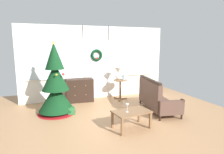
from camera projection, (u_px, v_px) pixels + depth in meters
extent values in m
plane|color=#AD7F56|center=(117.00, 117.00, 5.09)|extent=(6.76, 6.76, 0.00)
cube|color=white|center=(51.00, 64.00, 6.31)|extent=(2.15, 0.08, 2.55)
cube|color=white|center=(134.00, 61.00, 7.33)|extent=(2.15, 0.08, 2.55)
cube|color=white|center=(96.00, 33.00, 6.65)|extent=(0.94, 0.08, 0.50)
cube|color=silver|center=(96.00, 70.00, 6.82)|extent=(0.90, 0.05, 2.05)
cube|color=white|center=(97.00, 86.00, 6.90)|extent=(0.78, 0.02, 0.80)
cube|color=silver|center=(96.00, 59.00, 6.74)|extent=(0.78, 0.01, 1.10)
cube|color=silver|center=(51.00, 62.00, 6.24)|extent=(1.50, 0.01, 1.10)
cube|color=silver|center=(135.00, 60.00, 7.26)|extent=(1.50, 0.01, 1.10)
cube|color=silver|center=(52.00, 79.00, 6.32)|extent=(1.59, 0.06, 0.03)
cube|color=silver|center=(135.00, 74.00, 7.35)|extent=(1.59, 0.06, 0.03)
torus|color=black|center=(97.00, 55.00, 6.68)|extent=(0.41, 0.09, 0.41)
cube|color=red|center=(97.00, 59.00, 6.69)|extent=(0.10, 0.02, 0.10)
cylinder|color=#4C331E|center=(57.00, 110.00, 5.39)|extent=(0.10, 0.10, 0.18)
cone|color=red|center=(57.00, 111.00, 5.40)|extent=(1.04, 1.04, 0.10)
cone|color=#0F3819|center=(56.00, 97.00, 5.33)|extent=(0.97, 0.97, 0.73)
cone|color=#0F3819|center=(55.00, 77.00, 5.24)|extent=(0.74, 0.74, 0.73)
cone|color=#0F3819|center=(54.00, 56.00, 5.14)|extent=(0.51, 0.51, 0.73)
cone|color=#E0BC4C|center=(53.00, 42.00, 5.08)|extent=(0.12, 0.12, 0.12)
sphere|color=red|center=(58.00, 95.00, 5.70)|extent=(0.08, 0.08, 0.08)
sphere|color=gold|center=(63.00, 86.00, 5.55)|extent=(0.06, 0.06, 0.06)
sphere|color=silver|center=(56.00, 94.00, 5.73)|extent=(0.06, 0.06, 0.06)
sphere|color=#264CB2|center=(52.00, 84.00, 5.54)|extent=(0.05, 0.05, 0.05)
sphere|color=red|center=(63.00, 74.00, 5.10)|extent=(0.07, 0.07, 0.07)
sphere|color=gold|center=(56.00, 75.00, 4.98)|extent=(0.05, 0.05, 0.05)
cube|color=black|center=(80.00, 90.00, 6.46)|extent=(0.93, 0.48, 0.78)
sphere|color=tan|center=(75.00, 86.00, 6.17)|extent=(0.03, 0.03, 0.03)
sphere|color=tan|center=(86.00, 86.00, 6.27)|extent=(0.03, 0.03, 0.03)
sphere|color=tan|center=(75.00, 95.00, 6.22)|extent=(0.03, 0.03, 0.03)
sphere|color=tan|center=(86.00, 95.00, 6.32)|extent=(0.03, 0.03, 0.03)
cylinder|color=black|center=(182.00, 116.00, 4.96)|extent=(0.05, 0.05, 0.14)
cylinder|color=black|center=(157.00, 100.00, 6.41)|extent=(0.05, 0.05, 0.14)
cylinder|color=black|center=(160.00, 118.00, 4.85)|extent=(0.05, 0.05, 0.14)
cylinder|color=black|center=(140.00, 101.00, 6.29)|extent=(0.05, 0.05, 0.14)
cube|color=brown|center=(159.00, 103.00, 5.60)|extent=(0.93, 1.53, 0.14)
cube|color=brown|center=(149.00, 91.00, 5.49)|extent=(0.34, 1.43, 0.62)
cube|color=black|center=(150.00, 80.00, 5.43)|extent=(0.30, 1.40, 0.06)
cube|color=brown|center=(172.00, 108.00, 4.85)|extent=(0.67, 0.19, 0.38)
cylinder|color=black|center=(183.00, 101.00, 4.87)|extent=(0.10, 0.10, 0.09)
cube|color=brown|center=(149.00, 93.00, 6.32)|extent=(0.67, 0.19, 0.38)
cylinder|color=black|center=(157.00, 88.00, 6.35)|extent=(0.10, 0.10, 0.09)
cylinder|color=brown|center=(120.00, 80.00, 6.64)|extent=(0.48, 0.48, 0.02)
cylinder|color=brown|center=(120.00, 90.00, 6.69)|extent=(0.07, 0.07, 0.68)
cube|color=brown|center=(124.00, 98.00, 6.80)|extent=(0.20, 0.05, 0.04)
cube|color=brown|center=(117.00, 98.00, 6.85)|extent=(0.14, 0.20, 0.04)
cube|color=brown|center=(120.00, 100.00, 6.59)|extent=(0.14, 0.20, 0.04)
sphere|color=silver|center=(118.00, 77.00, 6.64)|extent=(0.16, 0.16, 0.16)
cylinder|color=silver|center=(118.00, 74.00, 6.61)|extent=(0.02, 0.02, 0.06)
cone|color=silver|center=(118.00, 70.00, 6.59)|extent=(0.28, 0.28, 0.20)
cylinder|color=#99ADBC|center=(124.00, 78.00, 6.60)|extent=(0.09, 0.09, 0.16)
sphere|color=#99ADBC|center=(124.00, 75.00, 6.58)|extent=(0.10, 0.10, 0.10)
cylinder|color=#4C7042|center=(123.00, 73.00, 6.56)|extent=(0.07, 0.01, 0.17)
cylinder|color=#4C7042|center=(124.00, 73.00, 6.57)|extent=(0.01, 0.01, 0.18)
cylinder|color=#4C7042|center=(124.00, 73.00, 6.57)|extent=(0.07, 0.01, 0.17)
cube|color=brown|center=(131.00, 112.00, 4.37)|extent=(0.91, 0.64, 0.03)
cube|color=brown|center=(122.00, 127.00, 4.04)|extent=(0.05, 0.05, 0.38)
cube|color=brown|center=(150.00, 120.00, 4.39)|extent=(0.05, 0.05, 0.38)
cube|color=brown|center=(112.00, 120.00, 4.42)|extent=(0.05, 0.05, 0.38)
cube|color=brown|center=(139.00, 114.00, 4.78)|extent=(0.05, 0.05, 0.38)
cylinder|color=silver|center=(127.00, 112.00, 4.30)|extent=(0.06, 0.06, 0.01)
cylinder|color=silver|center=(127.00, 110.00, 4.30)|extent=(0.01, 0.01, 0.10)
cone|color=silver|center=(127.00, 106.00, 4.28)|extent=(0.08, 0.08, 0.09)
cube|color=#266633|center=(71.00, 111.00, 5.30)|extent=(0.20, 0.18, 0.20)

